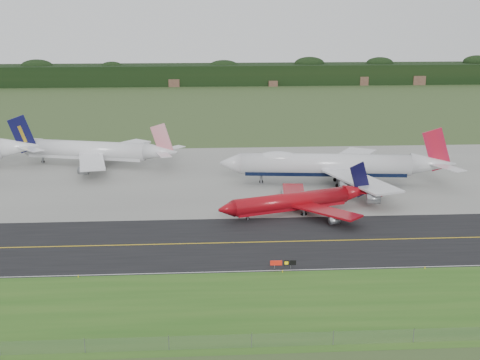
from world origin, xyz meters
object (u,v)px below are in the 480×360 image
at_px(jet_ba_747, 334,165).
at_px(taxiway_sign, 283,263).
at_px(jet_star_tail, 94,151).
at_px(jet_red_737, 299,201).

relative_size(jet_ba_747, taxiway_sign, 13.18).
relative_size(jet_ba_747, jet_star_tail, 1.23).
bearing_deg(taxiway_sign, jet_star_tail, 119.08).
distance_m(jet_ba_747, jet_star_tail, 73.71).
distance_m(jet_ba_747, taxiway_sign, 62.99).
height_order(jet_star_tail, taxiway_sign, jet_star_tail).
bearing_deg(jet_star_tail, taxiway_sign, -60.92).
xyz_separation_m(jet_star_tail, taxiway_sign, (47.45, -85.34, -3.54)).
height_order(jet_red_737, jet_star_tail, jet_star_tail).
bearing_deg(taxiway_sign, jet_red_737, 76.46).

